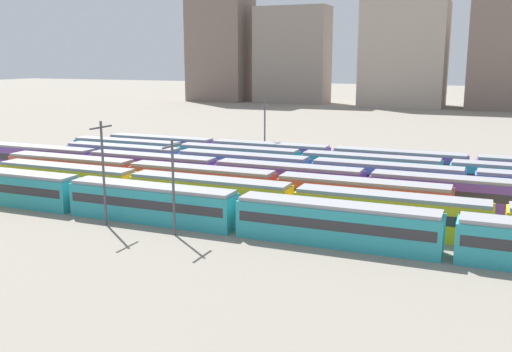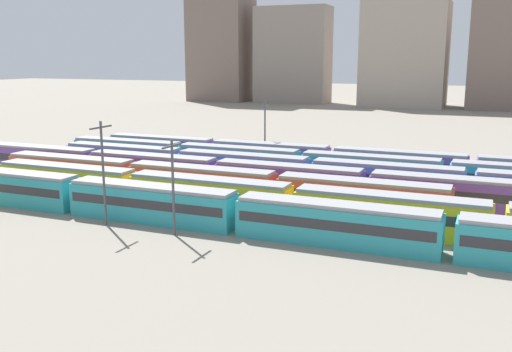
{
  "view_description": "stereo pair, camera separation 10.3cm",
  "coord_description": "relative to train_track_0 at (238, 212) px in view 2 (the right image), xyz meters",
  "views": [
    {
      "loc": [
        48.09,
        -46.89,
        16.09
      ],
      "look_at": [
        22.21,
        15.6,
        2.04
      ],
      "focal_mm": 39.91,
      "sensor_mm": 36.0,
      "label": 1
    },
    {
      "loc": [
        48.19,
        -46.85,
        16.09
      ],
      "look_at": [
        22.21,
        15.6,
        2.04
      ],
      "focal_mm": 39.91,
      "sensor_mm": 36.0,
      "label": 2
    }
  ],
  "objects": [
    {
      "name": "distant_building_3",
      "position": [
        24.56,
        152.35,
        16.68
      ],
      "size": [
        23.28,
        17.74,
        37.16
      ],
      "primitive_type": "cube",
      "color": "#7A665B",
      "rests_on": "ground_plane"
    },
    {
      "name": "catenary_pole_2",
      "position": [
        -12.98,
        -2.79,
        3.77
      ],
      "size": [
        0.24,
        3.2,
        10.24
      ],
      "color": "#4C4C51",
      "rests_on": "ground_plane"
    },
    {
      "name": "distant_building_1",
      "position": [
        -47.05,
        152.35,
        15.18
      ],
      "size": [
        26.4,
        12.26,
        34.16
      ],
      "primitive_type": "cube",
      "color": "gray",
      "rests_on": "ground_plane"
    },
    {
      "name": "train_track_0",
      "position": [
        0.0,
        0.0,
        0.0
      ],
      "size": [
        74.7,
        3.06,
        3.75
      ],
      "color": "teal",
      "rests_on": "ground_plane"
    },
    {
      "name": "ground_plane",
      "position": [
        -26.83,
        15.6,
        -1.9
      ],
      "size": [
        600.0,
        600.0,
        0.0
      ],
      "primitive_type": "plane",
      "color": "gray"
    },
    {
      "name": "train_track_5",
      "position": [
        7.15,
        26.0,
        0.0
      ],
      "size": [
        93.6,
        3.06,
        3.75
      ],
      "color": "teal",
      "rests_on": "ground_plane"
    },
    {
      "name": "catenary_pole_0",
      "position": [
        -5.05,
        -3.1,
        3.11
      ],
      "size": [
        0.24,
        3.2,
        8.96
      ],
      "color": "#4C4C51",
      "rests_on": "ground_plane"
    },
    {
      "name": "catenary_pole_1",
      "position": [
        -10.82,
        34.06,
        3.4
      ],
      "size": [
        0.24,
        3.2,
        9.53
      ],
      "color": "#4C4C51",
      "rests_on": "ground_plane"
    },
    {
      "name": "train_track_3",
      "position": [
        -0.52,
        15.6,
        0.0
      ],
      "size": [
        93.6,
        3.06,
        3.75
      ],
      "color": "#6B429E",
      "rests_on": "ground_plane"
    },
    {
      "name": "distant_building_2",
      "position": [
        -7.32,
        152.35,
        15.34
      ],
      "size": [
        27.23,
        20.85,
        34.48
      ],
      "primitive_type": "cube",
      "color": "#A89989",
      "rests_on": "ground_plane"
    },
    {
      "name": "distant_building_0",
      "position": [
        -75.82,
        152.35,
        21.57
      ],
      "size": [
        22.02,
        17.18,
        46.95
      ],
      "primitive_type": "cube",
      "color": "#7A665B",
      "rests_on": "ground_plane"
    },
    {
      "name": "train_track_4",
      "position": [
        0.72,
        20.8,
        0.0
      ],
      "size": [
        74.7,
        3.06,
        3.75
      ],
      "color": "#4C70BC",
      "rests_on": "ground_plane"
    },
    {
      "name": "train_track_6",
      "position": [
        0.58,
        31.2,
        0.0
      ],
      "size": [
        74.7,
        3.06,
        3.75
      ],
      "color": "#6B429E",
      "rests_on": "ground_plane"
    },
    {
      "name": "train_track_1",
      "position": [
        3.75,
        5.2,
        0.0
      ],
      "size": [
        74.7,
        3.06,
        3.75
      ],
      "color": "yellow",
      "rests_on": "ground_plane"
    },
    {
      "name": "train_track_2",
      "position": [
        -9.41,
        10.4,
        -0.0
      ],
      "size": [
        55.8,
        3.06,
        3.75
      ],
      "color": "#BC4C38",
      "rests_on": "ground_plane"
    }
  ]
}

